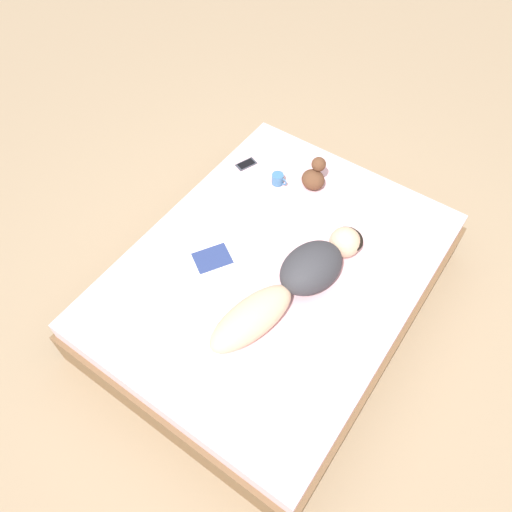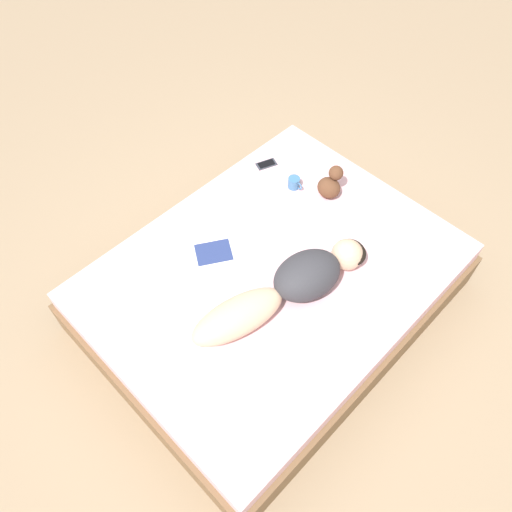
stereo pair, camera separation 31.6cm
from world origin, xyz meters
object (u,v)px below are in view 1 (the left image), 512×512
person (297,280)px  coffee_mug (278,179)px  open_magazine (205,244)px  cell_phone (246,164)px

person → coffee_mug: person is taller
open_magazine → cell_phone: bearing=137.4°
open_magazine → cell_phone: (-0.22, 0.76, 0.00)m
person → open_magazine: (-0.68, -0.05, -0.10)m
open_magazine → cell_phone: size_ratio=3.81×
cell_phone → coffee_mug: bearing=16.4°
open_magazine → coffee_mug: bearing=115.1°
open_magazine → coffee_mug: (0.08, 0.74, 0.04)m
coffee_mug → cell_phone: bearing=175.4°
person → coffee_mug: size_ratio=10.33×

